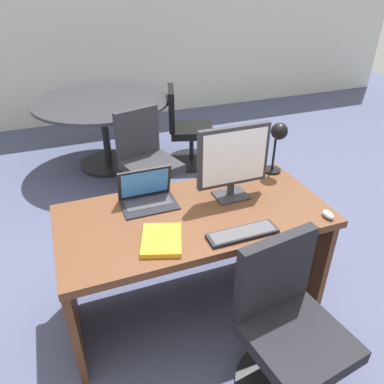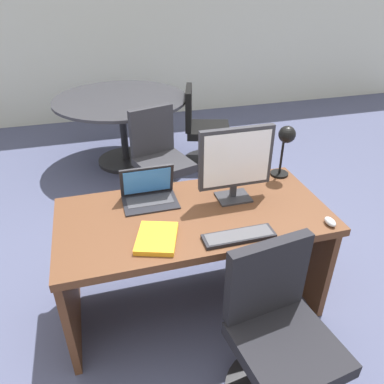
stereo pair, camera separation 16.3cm
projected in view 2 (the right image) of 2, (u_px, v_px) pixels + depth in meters
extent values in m
plane|color=#474C6B|center=(153.00, 192.00, 3.77)|extent=(12.00, 12.00, 0.00)
cube|color=silver|center=(115.00, 15.00, 4.99)|extent=(10.00, 0.10, 2.80)
cube|color=#56331E|center=(194.00, 216.00, 2.17)|extent=(1.56, 0.76, 0.05)
cube|color=#56331E|center=(69.00, 288.00, 2.18)|extent=(0.04, 0.67, 0.69)
cube|color=#56331E|center=(301.00, 244.00, 2.53)|extent=(0.04, 0.67, 0.69)
cube|color=#56331E|center=(182.00, 233.00, 2.57)|extent=(1.37, 0.02, 0.48)
cube|color=#2D2D33|center=(233.00, 197.00, 2.29)|extent=(0.20, 0.16, 0.01)
cube|color=#2D2D33|center=(233.00, 190.00, 2.28)|extent=(0.04, 0.02, 0.08)
cube|color=#2D2D33|center=(236.00, 158.00, 2.15)|extent=(0.44, 0.04, 0.37)
cube|color=white|center=(237.00, 159.00, 2.14)|extent=(0.40, 0.00, 0.32)
cube|color=black|center=(150.00, 202.00, 2.24)|extent=(0.32, 0.22, 0.01)
cube|color=#38383D|center=(150.00, 200.00, 2.25)|extent=(0.28, 0.12, 0.00)
cube|color=black|center=(147.00, 180.00, 2.26)|extent=(0.32, 0.07, 0.21)
cube|color=#3F8CEA|center=(147.00, 181.00, 2.25)|extent=(0.29, 0.05, 0.17)
cube|color=black|center=(239.00, 236.00, 1.95)|extent=(0.39, 0.11, 0.02)
cube|color=#47474C|center=(239.00, 235.00, 1.95)|extent=(0.36, 0.09, 0.00)
ellipsoid|color=#B7BABF|center=(330.00, 222.00, 2.05)|extent=(0.05, 0.09, 0.04)
cylinder|color=black|center=(279.00, 174.00, 2.55)|extent=(0.12, 0.12, 0.01)
cylinder|color=black|center=(282.00, 156.00, 2.48)|extent=(0.02, 0.02, 0.25)
sphere|color=black|center=(287.00, 134.00, 2.37)|extent=(0.11, 0.11, 0.11)
cube|color=orange|center=(157.00, 238.00, 1.93)|extent=(0.27, 0.31, 0.03)
cylinder|color=black|center=(282.00, 374.00, 1.87)|extent=(0.05, 0.05, 0.33)
cube|color=black|center=(287.00, 349.00, 1.77)|extent=(0.52, 0.52, 0.08)
cube|color=black|center=(267.00, 278.00, 1.80)|extent=(0.44, 0.12, 0.44)
cylinder|color=black|center=(126.00, 160.00, 4.36)|extent=(0.64, 0.64, 0.04)
cylinder|color=black|center=(124.00, 131.00, 4.17)|extent=(0.08, 0.08, 0.69)
cylinder|color=#2D2D33|center=(120.00, 99.00, 3.98)|extent=(1.42, 1.42, 0.03)
cylinder|color=black|center=(208.00, 161.00, 4.34)|extent=(0.56, 0.56, 0.04)
cylinder|color=black|center=(208.00, 146.00, 4.25)|extent=(0.05, 0.05, 0.32)
cube|color=black|center=(208.00, 130.00, 4.14)|extent=(0.57, 0.57, 0.08)
cube|color=black|center=(189.00, 108.00, 4.02)|extent=(0.18, 0.44, 0.43)
cylinder|color=black|center=(165.00, 196.00, 3.67)|extent=(0.56, 0.56, 0.04)
cylinder|color=black|center=(165.00, 182.00, 3.58)|extent=(0.05, 0.05, 0.29)
cube|color=#2D2D33|center=(164.00, 165.00, 3.49)|extent=(0.57, 0.57, 0.08)
cube|color=#2D2D33|center=(152.00, 131.00, 3.51)|extent=(0.44, 0.18, 0.45)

